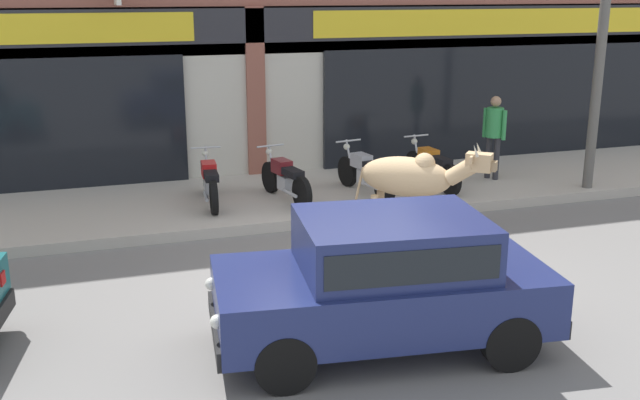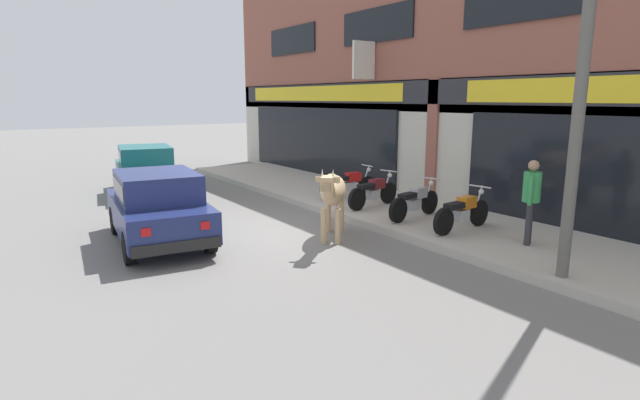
{
  "view_description": "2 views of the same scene",
  "coord_description": "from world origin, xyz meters",
  "px_view_note": "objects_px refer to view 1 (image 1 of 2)",
  "views": [
    {
      "loc": [
        -3.27,
        -8.72,
        3.74
      ],
      "look_at": [
        -0.13,
        1.0,
        0.83
      ],
      "focal_mm": 42.0,
      "sensor_mm": 36.0,
      "label": 1
    },
    {
      "loc": [
        9.54,
        -4.73,
        2.88
      ],
      "look_at": [
        1.08,
        1.0,
        0.8
      ],
      "focal_mm": 28.0,
      "sensor_mm": 36.0,
      "label": 2
    }
  ],
  "objects_px": {
    "motorcycle_2": "(365,173)",
    "pedestrian": "(494,128)",
    "cow": "(412,178)",
    "utility_pole": "(605,13)",
    "car_1": "(386,276)",
    "motorcycle_0": "(210,182)",
    "motorcycle_1": "(285,179)",
    "motorcycle_3": "(432,167)"
  },
  "relations": [
    {
      "from": "motorcycle_2",
      "to": "pedestrian",
      "type": "height_order",
      "value": "pedestrian"
    },
    {
      "from": "cow",
      "to": "pedestrian",
      "type": "xyz_separation_m",
      "value": [
        2.86,
        2.51,
        0.15
      ]
    },
    {
      "from": "utility_pole",
      "to": "car_1",
      "type": "bearing_deg",
      "value": -143.07
    },
    {
      "from": "cow",
      "to": "pedestrian",
      "type": "distance_m",
      "value": 3.8
    },
    {
      "from": "car_1",
      "to": "pedestrian",
      "type": "bearing_deg",
      "value": 50.69
    },
    {
      "from": "pedestrian",
      "to": "utility_pole",
      "type": "distance_m",
      "value": 2.79
    },
    {
      "from": "motorcycle_0",
      "to": "motorcycle_1",
      "type": "bearing_deg",
      "value": -8.71
    },
    {
      "from": "cow",
      "to": "motorcycle_3",
      "type": "height_order",
      "value": "cow"
    },
    {
      "from": "car_1",
      "to": "motorcycle_3",
      "type": "distance_m",
      "value": 6.23
    },
    {
      "from": "motorcycle_2",
      "to": "motorcycle_1",
      "type": "bearing_deg",
      "value": 179.7
    },
    {
      "from": "motorcycle_2",
      "to": "motorcycle_3",
      "type": "distance_m",
      "value": 1.34
    },
    {
      "from": "motorcycle_1",
      "to": "pedestrian",
      "type": "distance_m",
      "value": 4.25
    },
    {
      "from": "motorcycle_0",
      "to": "motorcycle_1",
      "type": "height_order",
      "value": "same"
    },
    {
      "from": "cow",
      "to": "utility_pole",
      "type": "xyz_separation_m",
      "value": [
        4.21,
        1.38,
        2.31
      ]
    },
    {
      "from": "car_1",
      "to": "motorcycle_1",
      "type": "height_order",
      "value": "car_1"
    },
    {
      "from": "car_1",
      "to": "motorcycle_2",
      "type": "relative_size",
      "value": 2.08
    },
    {
      "from": "car_1",
      "to": "utility_pole",
      "type": "bearing_deg",
      "value": 36.93
    },
    {
      "from": "motorcycle_0",
      "to": "utility_pole",
      "type": "height_order",
      "value": "utility_pole"
    },
    {
      "from": "motorcycle_3",
      "to": "utility_pole",
      "type": "height_order",
      "value": "utility_pole"
    },
    {
      "from": "cow",
      "to": "motorcycle_0",
      "type": "distance_m",
      "value": 3.61
    },
    {
      "from": "motorcycle_1",
      "to": "motorcycle_2",
      "type": "distance_m",
      "value": 1.48
    },
    {
      "from": "motorcycle_1",
      "to": "utility_pole",
      "type": "relative_size",
      "value": 0.29
    },
    {
      "from": "motorcycle_0",
      "to": "motorcycle_3",
      "type": "bearing_deg",
      "value": -2.13
    },
    {
      "from": "motorcycle_1",
      "to": "motorcycle_2",
      "type": "xyz_separation_m",
      "value": [
        1.47,
        -0.01,
        0.0
      ]
    },
    {
      "from": "cow",
      "to": "motorcycle_0",
      "type": "xyz_separation_m",
      "value": [
        -2.62,
        2.44,
        -0.45
      ]
    },
    {
      "from": "motorcycle_2",
      "to": "motorcycle_3",
      "type": "bearing_deg",
      "value": 2.19
    },
    {
      "from": "motorcycle_3",
      "to": "pedestrian",
      "type": "xyz_separation_m",
      "value": [
        1.39,
        0.22,
        0.6
      ]
    },
    {
      "from": "motorcycle_0",
      "to": "motorcycle_2",
      "type": "xyz_separation_m",
      "value": [
        2.75,
        -0.2,
        0.0
      ]
    },
    {
      "from": "motorcycle_0",
      "to": "pedestrian",
      "type": "relative_size",
      "value": 1.13
    },
    {
      "from": "car_1",
      "to": "motorcycle_1",
      "type": "relative_size",
      "value": 2.08
    },
    {
      "from": "motorcycle_1",
      "to": "utility_pole",
      "type": "xyz_separation_m",
      "value": [
        5.56,
        -0.86,
        2.76
      ]
    },
    {
      "from": "cow",
      "to": "utility_pole",
      "type": "distance_m",
      "value": 5.0
    },
    {
      "from": "car_1",
      "to": "utility_pole",
      "type": "distance_m",
      "value": 7.82
    },
    {
      "from": "motorcycle_3",
      "to": "pedestrian",
      "type": "relative_size",
      "value": 1.13
    },
    {
      "from": "motorcycle_0",
      "to": "motorcycle_1",
      "type": "distance_m",
      "value": 1.29
    },
    {
      "from": "utility_pole",
      "to": "motorcycle_2",
      "type": "bearing_deg",
      "value": 168.16
    },
    {
      "from": "motorcycle_0",
      "to": "pedestrian",
      "type": "height_order",
      "value": "pedestrian"
    },
    {
      "from": "cow",
      "to": "motorcycle_2",
      "type": "bearing_deg",
      "value": 86.73
    },
    {
      "from": "motorcycle_2",
      "to": "pedestrian",
      "type": "bearing_deg",
      "value": 5.7
    },
    {
      "from": "car_1",
      "to": "motorcycle_3",
      "type": "xyz_separation_m",
      "value": [
        3.17,
        5.36,
        -0.26
      ]
    },
    {
      "from": "motorcycle_1",
      "to": "motorcycle_3",
      "type": "distance_m",
      "value": 2.81
    },
    {
      "from": "motorcycle_1",
      "to": "cow",
      "type": "bearing_deg",
      "value": -58.98
    }
  ]
}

